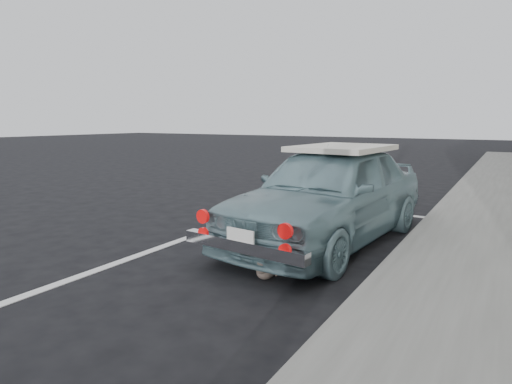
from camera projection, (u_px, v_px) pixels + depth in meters
pline_front at (356, 210)px, 7.80m from camera, size 3.00×0.12×0.01m
pline_side at (165, 246)px, 5.56m from camera, size 0.12×7.00×0.01m
retro_coupe at (329, 193)px, 5.70m from camera, size 1.87×3.97×1.31m
cat at (266, 269)px, 4.39m from camera, size 0.22×0.43×0.23m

